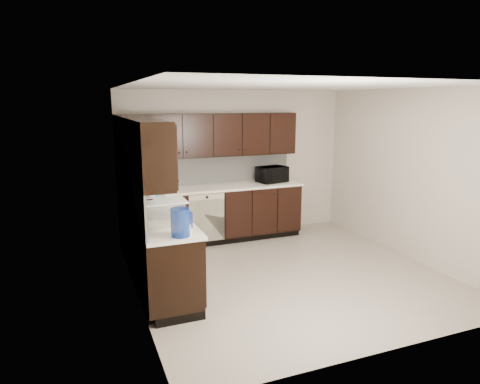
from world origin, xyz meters
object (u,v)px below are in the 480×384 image
Objects in this scene: storage_bin at (163,210)px; blue_pitcher at (180,222)px; microwave at (272,174)px; toaster_oven at (142,184)px; sink at (162,225)px.

blue_pitcher reaches higher than storage_bin.
microwave is at bearing 24.94° from blue_pitcher.
blue_pitcher reaches higher than toaster_oven.
sink is 1.58× the size of storage_bin.
storage_bin is at bearing -78.86° from toaster_oven.
blue_pitcher is (0.02, -0.78, 0.05)m from storage_bin.
blue_pitcher is (-2.20, -2.39, 0.01)m from microwave.
blue_pitcher reaches higher than microwave.
microwave is 3.24m from blue_pitcher.
sink is 2.22× the size of toaster_oven.
blue_pitcher is at bearing -145.03° from microwave.
toaster_oven is at bearing 89.55° from storage_bin.
microwave reaches higher than sink.
toaster_oven is 1.25× the size of blue_pitcher.
microwave is 2.20m from toaster_oven.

